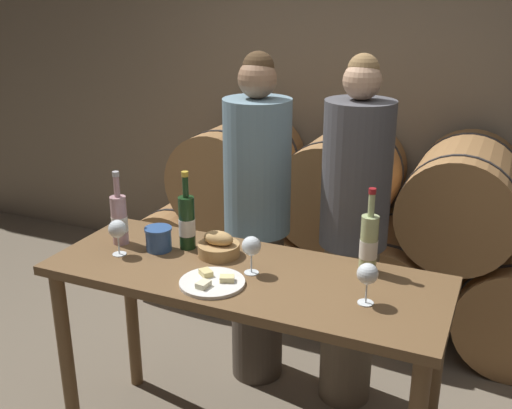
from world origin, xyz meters
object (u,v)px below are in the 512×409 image
at_px(blue_crock, 159,238).
at_px(wine_glass_far_left, 117,230).
at_px(wine_glass_left, 252,246).
at_px(wine_bottle_rose, 119,219).
at_px(person_right, 353,237).
at_px(person_left, 257,223).
at_px(wine_glass_center, 367,275).
at_px(bread_basket, 219,246).
at_px(wine_bottle_red, 187,222).
at_px(wine_bottle_white, 369,243).
at_px(cheese_plate, 212,282).
at_px(tasting_table, 244,303).

xyz_separation_m(blue_crock, wine_glass_far_left, (-0.13, -0.11, 0.06)).
bearing_deg(wine_glass_left, blue_crock, 174.94).
xyz_separation_m(wine_bottle_rose, wine_glass_left, (0.67, -0.04, 0.00)).
bearing_deg(person_right, person_left, 179.99).
bearing_deg(person_left, wine_glass_center, -42.50).
xyz_separation_m(person_right, wine_glass_far_left, (-0.86, -0.67, 0.15)).
relative_size(wine_glass_far_left, wine_glass_center, 1.00).
distance_m(bread_basket, wine_glass_far_left, 0.44).
xyz_separation_m(bread_basket, wine_glass_far_left, (-0.40, -0.17, 0.07)).
height_order(person_left, wine_glass_center, person_left).
distance_m(person_left, bread_basket, 0.52).
relative_size(wine_bottle_red, wine_bottle_white, 0.99).
relative_size(person_right, wine_bottle_white, 4.93).
bearing_deg(wine_glass_far_left, cheese_plate, -9.58).
bearing_deg(wine_bottle_white, wine_glass_center, -77.14).
xyz_separation_m(person_left, wine_bottle_red, (-0.12, -0.49, 0.16)).
height_order(blue_crock, wine_glass_far_left, wine_glass_far_left).
bearing_deg(person_right, wine_glass_left, -113.26).
xyz_separation_m(wine_bottle_white, wine_glass_center, (0.06, -0.26, -0.01)).
bearing_deg(wine_glass_far_left, wine_glass_center, 0.49).
bearing_deg(cheese_plate, person_right, 64.68).
bearing_deg(tasting_table, cheese_plate, -113.39).
height_order(wine_bottle_rose, wine_glass_left, wine_bottle_rose).
bearing_deg(wine_bottle_white, tasting_table, -156.03).
xyz_separation_m(tasting_table, wine_bottle_red, (-0.33, 0.12, 0.27)).
xyz_separation_m(wine_glass_far_left, wine_glass_center, (1.08, 0.01, 0.00)).
bearing_deg(bread_basket, cheese_plate, -68.27).
bearing_deg(wine_bottle_rose, wine_glass_center, -4.91).
xyz_separation_m(wine_bottle_red, wine_bottle_rose, (-0.30, -0.08, -0.01)).
bearing_deg(blue_crock, cheese_plate, -28.18).
bearing_deg(tasting_table, wine_glass_left, 7.78).
relative_size(person_right, bread_basket, 9.70).
bearing_deg(wine_glass_far_left, wine_bottle_white, 14.84).
distance_m(tasting_table, wine_bottle_rose, 0.68).
distance_m(wine_bottle_red, wine_glass_left, 0.38).
bearing_deg(wine_glass_center, wine_bottle_red, 168.32).
height_order(wine_bottle_white, wine_glass_left, wine_bottle_white).
xyz_separation_m(person_left, bread_basket, (0.04, -0.51, 0.08)).
xyz_separation_m(blue_crock, wine_glass_center, (0.95, -0.10, 0.06)).
bearing_deg(blue_crock, wine_bottle_red, 34.46).
xyz_separation_m(blue_crock, wine_glass_left, (0.47, -0.04, 0.06)).
distance_m(person_left, wine_glass_left, 0.67).
height_order(person_right, wine_bottle_rose, person_right).
bearing_deg(wine_glass_center, blue_crock, 173.78).
height_order(person_right, wine_bottle_white, person_right).
bearing_deg(person_left, wine_bottle_white, -31.20).
relative_size(tasting_table, person_right, 0.94).
relative_size(person_left, wine_glass_far_left, 10.96).
bearing_deg(wine_bottle_rose, wine_bottle_red, 14.11).
height_order(wine_glass_far_left, wine_glass_left, same).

